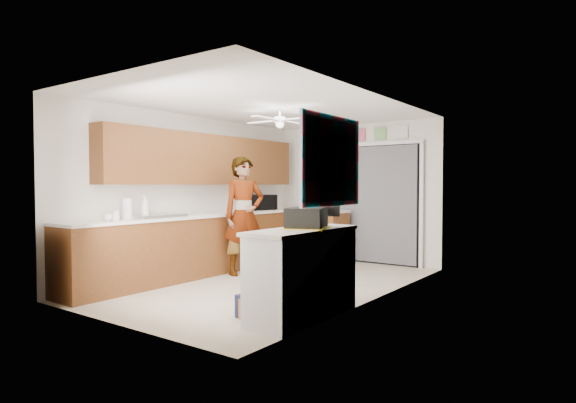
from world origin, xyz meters
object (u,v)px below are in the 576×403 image
Objects in this scene: microwave at (261,202)px; dog at (326,263)px; paper_towel_roll at (127,208)px; man at (244,216)px; suitcase at (307,218)px; soap_bottle at (145,206)px; cardboard_box at (259,308)px; cup at (108,218)px; navy_crate at (259,307)px.

dog is (1.67, -0.49, -0.88)m from microwave.
paper_towel_roll is 1.80m from man.
suitcase is 2.49m from man.
suitcase is (2.68, 0.04, -0.05)m from soap_bottle.
cardboard_box is (2.38, -0.10, -0.97)m from paper_towel_roll.
soap_bottle reaches higher than cardboard_box.
navy_crate is (2.24, 0.27, -0.86)m from cup.
navy_crate is at bearing 6.78° from cup.
cup is at bearing -79.99° from soap_bottle.
man is (0.56, -1.10, -0.16)m from microwave.
man reaches higher than cup.
microwave is at bearing 128.77° from navy_crate.
paper_towel_roll is at bearing -176.05° from man.
soap_bottle is (-0.04, -2.50, 0.02)m from microwave.
microwave is 1.80× the size of paper_towel_roll.
navy_crate is at bearing -111.33° from man.
man is at bearing 69.84° from paper_towel_roll.
cup reaches higher than navy_crate.
suitcase is 1.07m from navy_crate.
navy_crate is (2.38, -0.11, -0.96)m from paper_towel_roll.
microwave is at bearing 89.02° from soap_bottle.
man reaches higher than soap_bottle.
man is at bearing 76.75° from cup.
suitcase is 0.27× the size of man.
dog is at bearing 94.70° from suitcase.
suitcase is 0.99× the size of dog.
soap_bottle is 0.67m from cup.
suitcase is at bearing 15.04° from cup.
suitcase is at bearing 52.83° from navy_crate.
dog is at bearing -86.12° from microwave.
cup is at bearing -70.53° from paper_towel_roll.
suitcase reaches higher than cardboard_box.
man is at bearing 66.88° from soap_bottle.
cup is 0.06× the size of man.
man reaches higher than suitcase.
microwave is 0.27× the size of man.
cardboard_box is (-0.32, -0.41, -0.94)m from suitcase.
microwave reaches higher than suitcase.
man reaches higher than paper_towel_roll.
microwave is 1.00× the size of suitcase.
paper_towel_roll is 2.56m from navy_crate.
paper_towel_roll is 2.57m from cardboard_box.
soap_bottle is at bearing -160.87° from microwave.
microwave reaches higher than cup.
soap_bottle is 0.64× the size of suitcase.
man is 1.46m from dog.
dog is at bearing 105.06° from navy_crate.
cardboard_box is at bearing 90.00° from navy_crate.
cup is 0.28× the size of navy_crate.
soap_bottle is 2.58m from navy_crate.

